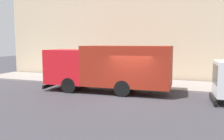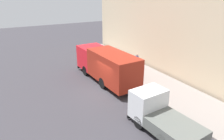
# 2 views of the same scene
# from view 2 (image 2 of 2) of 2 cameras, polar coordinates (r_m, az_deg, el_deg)

# --- Properties ---
(ground) EXTENTS (80.00, 80.00, 0.00)m
(ground) POSITION_cam_2_polar(r_m,az_deg,el_deg) (18.03, -2.78, -5.97)
(ground) COLOR #39373D
(sidewalk) EXTENTS (4.30, 30.00, 0.14)m
(sidewalk) POSITION_cam_2_polar(r_m,az_deg,el_deg) (20.55, 10.20, -2.54)
(sidewalk) COLOR gray
(sidewalk) RESTS_ON ground
(building_facade) EXTENTS (0.50, 30.00, 11.25)m
(building_facade) POSITION_cam_2_polar(r_m,az_deg,el_deg) (20.84, 17.05, 13.13)
(building_facade) COLOR beige
(building_facade) RESTS_ON ground
(large_utility_truck) EXTENTS (2.84, 8.48, 3.06)m
(large_utility_truck) POSITION_cam_2_polar(r_m,az_deg,el_deg) (19.46, -1.68, 1.63)
(large_utility_truck) COLOR red
(large_utility_truck) RESTS_ON ground
(small_flatbed_truck) EXTENTS (2.55, 4.90, 2.29)m
(small_flatbed_truck) POSITION_cam_2_polar(r_m,az_deg,el_deg) (13.34, 12.97, -11.90)
(small_flatbed_truck) COLOR silver
(small_flatbed_truck) RESTS_ON ground
(pedestrian_walking) EXTENTS (0.54, 0.54, 1.60)m
(pedestrian_walking) POSITION_cam_2_polar(r_m,az_deg,el_deg) (23.97, 1.90, 3.54)
(pedestrian_walking) COLOR black
(pedestrian_walking) RESTS_ON sidewalk
(pedestrian_standing) EXTENTS (0.45, 0.45, 1.68)m
(pedestrian_standing) POSITION_cam_2_polar(r_m,az_deg,el_deg) (22.70, 6.89, 2.55)
(pedestrian_standing) COLOR brown
(pedestrian_standing) RESTS_ON sidewalk
(traffic_cone_orange) EXTENTS (0.44, 0.44, 0.64)m
(traffic_cone_orange) POSITION_cam_2_polar(r_m,az_deg,el_deg) (24.87, -1.68, 2.96)
(traffic_cone_orange) COLOR orange
(traffic_cone_orange) RESTS_ON sidewalk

